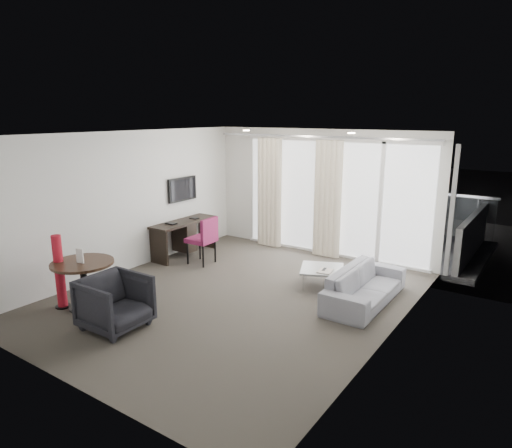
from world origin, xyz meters
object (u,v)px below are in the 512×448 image
Objects in this scene: red_lamp at (59,272)px; tub_armchair at (115,303)px; desk at (184,238)px; sofa at (365,286)px; rattan_chair_a at (365,222)px; desk_chair at (201,240)px; coffee_table at (322,277)px; round_table at (84,285)px; rattan_chair_b at (422,230)px.

red_lamp reaches higher than tub_armchair.
sofa is at bearing -3.34° from desk.
sofa is (2.51, 2.79, -0.10)m from tub_armchair.
rattan_chair_a is at bearing 69.79° from red_lamp.
desk_chair reaches higher than coffee_table.
round_table is at bearing -93.76° from desk_chair.
tub_armchair reaches higher than desk.
desk reaches higher than coffee_table.
desk is at bearing -118.83° from rattan_chair_a.
red_lamp is (-0.32, -0.19, 0.20)m from round_table.
rattan_chair_a is 1.04× the size of rattan_chair_b.
coffee_table is at bearing 0.31° from desk.
sofa is 2.38× the size of rattan_chair_b.
desk_chair is at bearing -18.21° from desk.
rattan_chair_a is at bearing 99.05° from coffee_table.
red_lamp is 1.45× the size of rattan_chair_b.
red_lamp is at bearing -115.67° from rattan_chair_b.
tub_armchair is 3.76m from sofa.
round_table is at bearing 77.85° from tub_armchair.
round_table is 1.17× the size of rattan_chair_b.
round_table is 6.56m from rattan_chair_a.
desk_chair is at bearing 89.63° from sofa.
rattan_chair_b is at bearing -21.77° from tub_armchair.
rattan_chair_a is (1.11, 6.42, 0.04)m from tub_armchair.
rattan_chair_b is at bearing 40.33° from desk.
tub_armchair is 1.05× the size of rattan_chair_b.
desk is at bearing 101.76° from round_table.
round_table is 7.05m from rattan_chair_b.
desk is 1.36× the size of red_lamp.
rattan_chair_b is at bearing 61.54° from round_table.
rattan_chair_b is (3.95, 3.36, 0.03)m from desk.
tub_armchair is at bearing -11.14° from round_table.
red_lamp is 1.60× the size of coffee_table.
red_lamp is at bearing 89.10° from tub_armchair.
red_lamp is at bearing 126.56° from sofa.
red_lamp reaches higher than rattan_chair_a.
desk is 4.05m from sofa.
coffee_table is 0.91× the size of rattan_chair_b.
sofa is 3.89m from rattan_chair_a.
round_table is 1.29× the size of coffee_table.
round_table is at bearing 127.05° from sofa.
tub_armchair is (1.26, 0.00, -0.20)m from red_lamp.
desk is 0.69m from desk_chair.
rattan_chair_b reaches higher than tub_armchair.
coffee_table is at bearing 47.90° from round_table.
round_table is (0.59, -2.84, 0.00)m from desk.
round_table is 0.96m from tub_armchair.
rattan_chair_b is (3.36, 6.20, 0.02)m from round_table.
rattan_chair_b is (3.30, 3.57, -0.08)m from desk_chair.
desk is at bearing -135.42° from rattan_chair_b.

